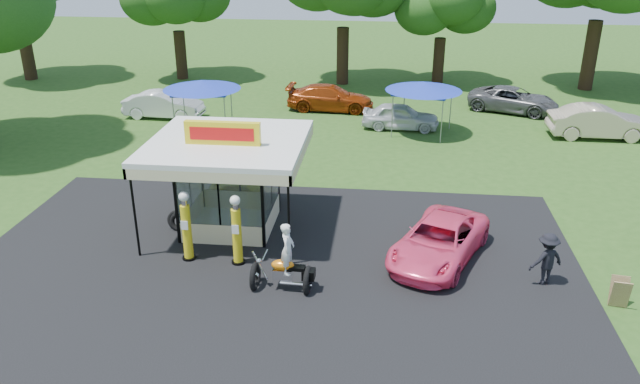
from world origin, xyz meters
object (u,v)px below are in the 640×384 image
at_px(gas_station_kiosk, 230,182).
at_px(bg_car_e, 599,122).
at_px(gas_pump_right, 237,232).
at_px(kiosk_car, 245,192).
at_px(motorcycle, 285,264).
at_px(gas_pump_left, 187,228).
at_px(bg_car_c, 401,116).
at_px(bg_car_b, 330,98).
at_px(bg_car_a, 164,105).
at_px(tent_west, 202,85).
at_px(tent_east, 424,87).
at_px(bg_car_d, 513,100).
at_px(a_frame_sign, 620,293).
at_px(pink_sedan, 439,241).
at_px(spectator_east_a, 547,259).

xyz_separation_m(gas_station_kiosk, bg_car_e, (16.53, 12.46, -0.94)).
distance_m(gas_pump_right, kiosk_car, 4.99).
height_order(motorcycle, bg_car_e, motorcycle).
bearing_deg(gas_pump_right, bg_car_e, 43.99).
xyz_separation_m(gas_pump_left, bg_car_c, (7.09, 15.48, -0.47)).
distance_m(bg_car_b, bg_car_c, 5.33).
height_order(kiosk_car, bg_car_a, bg_car_a).
xyz_separation_m(bg_car_e, tent_west, (-20.73, -1.34, 1.73)).
bearing_deg(tent_east, motorcycle, -106.07).
relative_size(bg_car_b, tent_west, 1.28).
bearing_deg(bg_car_e, kiosk_car, 121.69).
xyz_separation_m(bg_car_a, bg_car_c, (13.57, -0.70, -0.04)).
xyz_separation_m(tent_west, tent_east, (11.56, 1.12, -0.04)).
xyz_separation_m(bg_car_c, tent_west, (-10.46, -1.78, 1.87)).
xyz_separation_m(gas_station_kiosk, tent_east, (7.37, 12.24, 0.75)).
xyz_separation_m(kiosk_car, bg_car_d, (12.97, 14.91, 0.24)).
distance_m(gas_station_kiosk, tent_west, 11.91).
height_order(a_frame_sign, tent_west, tent_west).
relative_size(a_frame_sign, bg_car_d, 0.18).
distance_m(bg_car_a, bg_car_e, 23.87).
bearing_deg(kiosk_car, bg_car_c, -30.34).
bearing_deg(gas_pump_right, bg_car_b, 86.26).
xyz_separation_m(gas_pump_left, kiosk_car, (0.83, 4.78, -0.70)).
height_order(kiosk_car, bg_car_c, bg_car_c).
distance_m(pink_sedan, bg_car_a, 21.18).
bearing_deg(spectator_east_a, bg_car_e, -135.06).
bearing_deg(a_frame_sign, bg_car_a, 147.07).
xyz_separation_m(a_frame_sign, spectator_east_a, (-1.88, 1.06, 0.40)).
relative_size(bg_car_a, bg_car_c, 1.10).
xyz_separation_m(bg_car_a, bg_car_e, (23.84, -1.14, 0.09)).
relative_size(kiosk_car, bg_car_c, 0.68).
distance_m(kiosk_car, tent_east, 12.61).
xyz_separation_m(gas_pump_right, bg_car_a, (-8.17, 16.26, -0.42)).
bearing_deg(tent_west, bg_car_d, 19.24).
xyz_separation_m(bg_car_a, tent_east, (14.68, -1.36, 1.78)).
bearing_deg(tent_east, gas_station_kiosk, -121.04).
relative_size(gas_pump_left, bg_car_a, 0.54).
bearing_deg(bg_car_b, bg_car_c, -125.80).
xyz_separation_m(bg_car_a, bg_car_b, (9.41, 2.64, 0.00)).
xyz_separation_m(gas_station_kiosk, kiosk_car, (-0.00, 2.21, -1.30)).
relative_size(gas_pump_left, bg_car_c, 0.59).
xyz_separation_m(bg_car_c, bg_car_e, (10.27, -0.44, 0.13)).
xyz_separation_m(bg_car_b, tent_east, (5.27, -4.00, 1.78)).
distance_m(gas_pump_left, tent_east, 16.98).
relative_size(motorcycle, kiosk_car, 0.82).
bearing_deg(kiosk_car, bg_car_b, -8.51).
bearing_deg(pink_sedan, bg_car_a, 157.30).
bearing_deg(kiosk_car, bg_car_e, -58.19).
bearing_deg(gas_station_kiosk, bg_car_a, 118.26).
height_order(gas_pump_left, tent_west, tent_west).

